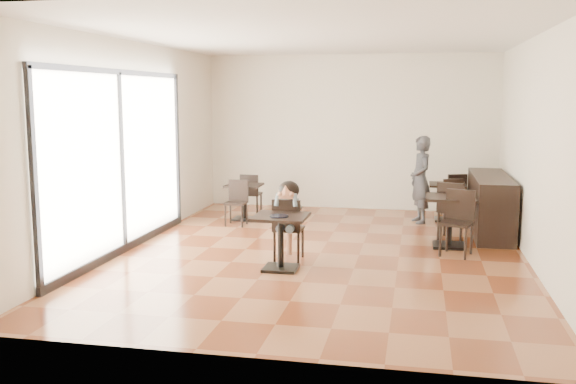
% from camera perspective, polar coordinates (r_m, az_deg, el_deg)
% --- Properties ---
extents(floor, '(6.00, 8.00, 0.01)m').
position_cam_1_polar(floor, '(9.75, 2.90, -5.43)').
color(floor, brown).
rests_on(floor, ground).
extents(ceiling, '(6.00, 8.00, 0.01)m').
position_cam_1_polar(ceiling, '(9.50, 3.05, 13.65)').
color(ceiling, white).
rests_on(ceiling, floor).
extents(wall_back, '(6.00, 0.01, 3.20)m').
position_cam_1_polar(wall_back, '(13.45, 5.53, 5.31)').
color(wall_back, silver).
rests_on(wall_back, floor).
extents(wall_front, '(6.00, 0.01, 3.20)m').
position_cam_1_polar(wall_front, '(5.59, -3.16, 0.74)').
color(wall_front, silver).
rests_on(wall_front, floor).
extents(wall_left, '(0.01, 8.00, 3.20)m').
position_cam_1_polar(wall_left, '(10.37, -13.69, 4.14)').
color(wall_left, silver).
rests_on(wall_left, floor).
extents(wall_right, '(0.01, 8.00, 3.20)m').
position_cam_1_polar(wall_right, '(9.52, 21.16, 3.43)').
color(wall_right, silver).
rests_on(wall_right, floor).
extents(storefront_window, '(0.04, 4.50, 2.60)m').
position_cam_1_polar(storefront_window, '(9.92, -14.72, 2.75)').
color(storefront_window, white).
rests_on(storefront_window, floor).
extents(child_table, '(0.71, 0.71, 0.75)m').
position_cam_1_polar(child_table, '(8.75, -0.66, -4.52)').
color(child_table, black).
rests_on(child_table, floor).
extents(child_chair, '(0.41, 0.41, 0.91)m').
position_cam_1_polar(child_chair, '(9.26, 0.06, -3.30)').
color(child_chair, black).
rests_on(child_chair, floor).
extents(child, '(0.41, 0.57, 1.14)m').
position_cam_1_polar(child, '(9.23, 0.06, -2.59)').
color(child, gray).
rests_on(child, child_chair).
extents(plate, '(0.26, 0.26, 0.02)m').
position_cam_1_polar(plate, '(8.57, -0.80, -2.16)').
color(plate, black).
rests_on(plate, child_table).
extents(pizza_slice, '(0.27, 0.20, 0.06)m').
position_cam_1_polar(pizza_slice, '(8.98, -0.18, -0.20)').
color(pizza_slice, '#DFB880').
rests_on(pizza_slice, child).
extents(adult_patron, '(0.56, 0.69, 1.62)m').
position_cam_1_polar(adult_patron, '(12.14, 11.70, 1.08)').
color(adult_patron, '#3C3C41').
rests_on(adult_patron, floor).
extents(cafe_table_mid, '(0.95, 0.95, 0.80)m').
position_cam_1_polar(cafe_table_mid, '(10.36, 14.17, -2.57)').
color(cafe_table_mid, black).
rests_on(cafe_table_mid, floor).
extents(cafe_table_left, '(0.65, 0.65, 0.68)m').
position_cam_1_polar(cafe_table_left, '(12.27, -3.93, -0.90)').
color(cafe_table_left, black).
rests_on(cafe_table_left, floor).
extents(cafe_table_back, '(0.85, 0.85, 0.71)m').
position_cam_1_polar(cafe_table_back, '(12.52, 13.93, -0.89)').
color(cafe_table_back, black).
rests_on(cafe_table_back, floor).
extents(chair_mid_a, '(0.55, 0.55, 0.97)m').
position_cam_1_polar(chair_mid_a, '(10.89, 14.45, -1.61)').
color(chair_mid_a, black).
rests_on(chair_mid_a, floor).
extents(chair_mid_b, '(0.55, 0.55, 0.97)m').
position_cam_1_polar(chair_mid_b, '(9.81, 14.76, -2.73)').
color(chair_mid_b, black).
rests_on(chair_mid_b, floor).
extents(chair_left_a, '(0.37, 0.37, 0.82)m').
position_cam_1_polar(chair_left_a, '(12.78, -3.27, -0.19)').
color(chair_left_a, black).
rests_on(chair_left_a, floor).
extents(chair_left_b, '(0.37, 0.37, 0.82)m').
position_cam_1_polar(chair_left_b, '(11.74, -4.64, -1.00)').
color(chair_left_b, black).
rests_on(chair_left_b, floor).
extents(chair_back_a, '(0.49, 0.49, 0.85)m').
position_cam_1_polar(chair_back_a, '(13.02, 14.49, -0.23)').
color(chair_back_a, black).
rests_on(chair_back_a, floor).
extents(chair_back_b, '(0.49, 0.49, 0.85)m').
position_cam_1_polar(chair_back_b, '(11.97, 14.73, -0.99)').
color(chair_back_b, black).
rests_on(chair_back_b, floor).
extents(service_counter, '(0.60, 2.40, 1.00)m').
position_cam_1_polar(service_counter, '(11.57, 17.54, -1.06)').
color(service_counter, black).
rests_on(service_counter, floor).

